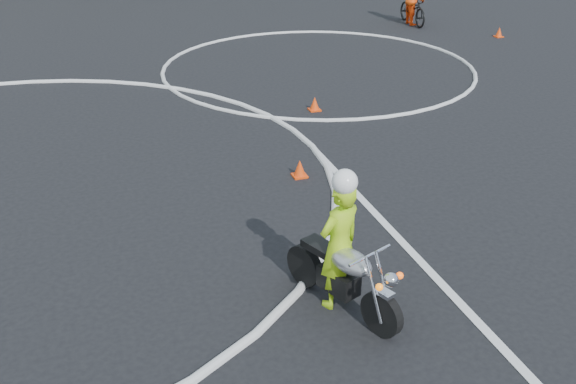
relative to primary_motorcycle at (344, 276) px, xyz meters
name	(u,v)px	position (x,y,z in m)	size (l,w,h in m)	color
course_markings	(96,145)	(-2.46, 6.06, -0.45)	(19.05, 19.05, 0.12)	silver
primary_motorcycle	(344,276)	(0.00, 0.00, 0.00)	(0.85, 1.71, 0.95)	black
rider_primary_grp	(340,242)	(-0.02, 0.13, 0.39)	(0.68, 0.57, 1.76)	#A6DE17
rider_second_grp	(413,5)	(8.21, 13.62, 0.17)	(0.78, 1.91, 1.80)	black
traffic_cones	(250,152)	(0.13, 4.57, -0.33)	(16.94, 12.31, 0.30)	#FF440D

